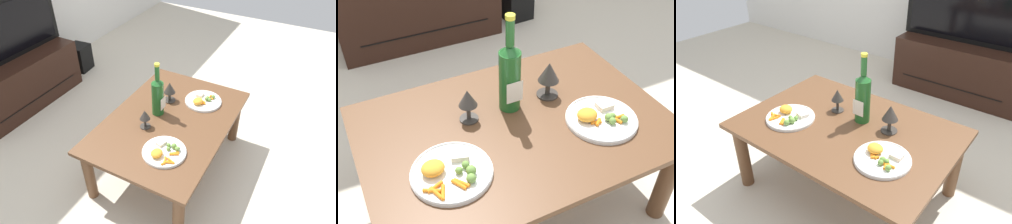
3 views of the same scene
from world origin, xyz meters
The scene contains 10 objects.
ground_plane centered at (0.00, 0.00, 0.00)m, with size 6.40×6.40×0.00m, color beige.
dining_table centered at (0.00, 0.00, 0.36)m, with size 1.12×0.77×0.43m.
tv_stand centered at (0.06, 1.58, 0.23)m, with size 1.07×0.47×0.45m.
tv_screen centered at (0.06, 1.58, 0.71)m, with size 1.11×0.05×0.51m.
floor_speaker centered at (0.80, 1.54, 0.14)m, with size 0.20×0.20×0.28m, color black.
wine_bottle centered at (0.03, 0.10, 0.58)m, with size 0.08×0.08×0.38m.
goblet_left centered at (-0.14, 0.10, 0.52)m, with size 0.07×0.07×0.13m.
goblet_right centered at (0.19, 0.10, 0.53)m, with size 0.09×0.09×0.15m.
dinner_plate_left centered at (-0.29, -0.12, 0.44)m, with size 0.26×0.26×0.05m.
dinner_plate_right centered at (0.29, -0.12, 0.44)m, with size 0.26×0.26×0.05m.
Camera 1 is at (-1.43, -0.76, 1.74)m, focal length 33.29 mm.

